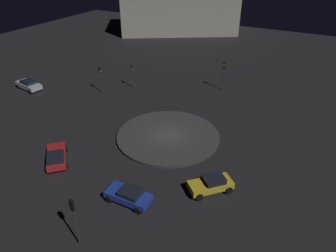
% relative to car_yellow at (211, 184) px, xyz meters
% --- Properties ---
extents(ground_plane, '(119.17, 119.17, 0.00)m').
position_rel_car_yellow_xyz_m(ground_plane, '(7.85, -6.31, -0.79)').
color(ground_plane, black).
extents(roundabout_island, '(12.06, 12.06, 0.30)m').
position_rel_car_yellow_xyz_m(roundabout_island, '(7.85, -6.31, -0.64)').
color(roundabout_island, '#383838').
rests_on(roundabout_island, ground_plane).
extents(car_yellow, '(4.05, 4.12, 1.54)m').
position_rel_car_yellow_xyz_m(car_yellow, '(0.00, 0.00, 0.00)').
color(car_yellow, gold).
rests_on(car_yellow, ground_plane).
extents(car_red, '(4.39, 4.42, 1.46)m').
position_rel_car_yellow_xyz_m(car_red, '(15.64, 3.55, -0.03)').
color(car_red, red).
rests_on(car_red, ground_plane).
extents(car_silver, '(4.81, 2.75, 1.44)m').
position_rel_car_yellow_xyz_m(car_silver, '(33.54, -8.45, -0.03)').
color(car_silver, silver).
rests_on(car_silver, ground_plane).
extents(car_blue, '(4.15, 2.08, 1.38)m').
position_rel_car_yellow_xyz_m(car_blue, '(5.83, 4.75, -0.07)').
color(car_blue, '#1E38A5').
rests_on(car_blue, ground_plane).
extents(traffic_light_north, '(0.32, 0.37, 4.49)m').
position_rel_car_yellow_xyz_m(traffic_light_north, '(6.58, 10.30, 2.39)').
color(traffic_light_north, '#2D2D2D').
rests_on(traffic_light_north, ground_plane).
extents(traffic_light_southeast, '(0.39, 0.36, 4.05)m').
position_rel_car_yellow_xyz_m(traffic_light_southeast, '(22.78, -12.87, 2.09)').
color(traffic_light_southeast, '#2D2D2D').
rests_on(traffic_light_southeast, ground_plane).
extents(traffic_light_southeast_near, '(0.39, 0.38, 3.73)m').
position_rel_car_yellow_xyz_m(traffic_light_southeast_near, '(19.66, -16.65, 1.87)').
color(traffic_light_southeast_near, '#2D2D2D').
rests_on(traffic_light_southeast_near, ground_plane).
extents(traffic_light_south, '(0.31, 0.36, 4.41)m').
position_rel_car_yellow_xyz_m(traffic_light_south, '(6.92, -22.40, 2.33)').
color(traffic_light_south, '#2D2D2D').
rests_on(traffic_light_south, ground_plane).
extents(store_building, '(31.88, 27.63, 9.35)m').
position_rel_car_yellow_xyz_m(store_building, '(30.13, -53.60, 3.88)').
color(store_building, '#ADA893').
rests_on(store_building, ground_plane).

